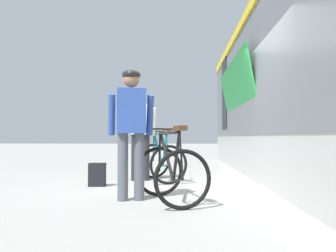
{
  "coord_description": "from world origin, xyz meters",
  "views": [
    {
      "loc": [
        -0.11,
        -5.69,
        0.85
      ],
      "look_at": [
        -0.36,
        0.79,
        1.05
      ],
      "focal_mm": 38.21,
      "sensor_mm": 36.0,
      "label": 1
    }
  ],
  "objects_px": {
    "cyclist_near_in_blue": "(131,122)",
    "backpack_on_platform": "(97,175)",
    "cyclist_far_in_white": "(140,127)",
    "bicycle_far_teal": "(161,160)",
    "water_bottle_near_the_bikes": "(189,174)",
    "bicycle_near_black": "(170,171)"
  },
  "relations": [
    {
      "from": "cyclist_far_in_white",
      "to": "bicycle_far_teal",
      "type": "relative_size",
      "value": 1.41
    },
    {
      "from": "backpack_on_platform",
      "to": "water_bottle_near_the_bikes",
      "type": "height_order",
      "value": "backpack_on_platform"
    },
    {
      "from": "cyclist_near_in_blue",
      "to": "backpack_on_platform",
      "type": "bearing_deg",
      "value": 119.94
    },
    {
      "from": "cyclist_far_in_white",
      "to": "bicycle_near_black",
      "type": "height_order",
      "value": "cyclist_far_in_white"
    },
    {
      "from": "bicycle_far_teal",
      "to": "backpack_on_platform",
      "type": "xyz_separation_m",
      "value": [
        -1.05,
        -0.74,
        -0.2
      ]
    },
    {
      "from": "bicycle_far_teal",
      "to": "water_bottle_near_the_bikes",
      "type": "distance_m",
      "value": 0.72
    },
    {
      "from": "cyclist_far_in_white",
      "to": "bicycle_near_black",
      "type": "bearing_deg",
      "value": -74.25
    },
    {
      "from": "backpack_on_platform",
      "to": "water_bottle_near_the_bikes",
      "type": "relative_size",
      "value": 2.11
    },
    {
      "from": "backpack_on_platform",
      "to": "cyclist_far_in_white",
      "type": "bearing_deg",
      "value": 50.4
    },
    {
      "from": "bicycle_near_black",
      "to": "water_bottle_near_the_bikes",
      "type": "distance_m",
      "value": 2.61
    },
    {
      "from": "bicycle_near_black",
      "to": "bicycle_far_teal",
      "type": "relative_size",
      "value": 1.0
    },
    {
      "from": "backpack_on_platform",
      "to": "water_bottle_near_the_bikes",
      "type": "distance_m",
      "value": 1.94
    },
    {
      "from": "bicycle_near_black",
      "to": "water_bottle_near_the_bikes",
      "type": "bearing_deg",
      "value": 83.58
    },
    {
      "from": "bicycle_near_black",
      "to": "backpack_on_platform",
      "type": "distance_m",
      "value": 1.99
    },
    {
      "from": "cyclist_near_in_blue",
      "to": "cyclist_far_in_white",
      "type": "distance_m",
      "value": 2.2
    },
    {
      "from": "bicycle_far_teal",
      "to": "cyclist_near_in_blue",
      "type": "bearing_deg",
      "value": -97.43
    },
    {
      "from": "bicycle_far_teal",
      "to": "water_bottle_near_the_bikes",
      "type": "xyz_separation_m",
      "value": [
        0.54,
        0.35,
        -0.31
      ]
    },
    {
      "from": "bicycle_near_black",
      "to": "bicycle_far_teal",
      "type": "xyz_separation_m",
      "value": [
        -0.25,
        2.23,
        0.0
      ]
    },
    {
      "from": "bicycle_near_black",
      "to": "backpack_on_platform",
      "type": "bearing_deg",
      "value": 131.37
    },
    {
      "from": "water_bottle_near_the_bikes",
      "to": "backpack_on_platform",
      "type": "bearing_deg",
      "value": -145.66
    },
    {
      "from": "bicycle_near_black",
      "to": "water_bottle_near_the_bikes",
      "type": "height_order",
      "value": "bicycle_near_black"
    },
    {
      "from": "cyclist_near_in_blue",
      "to": "backpack_on_platform",
      "type": "distance_m",
      "value": 1.78
    }
  ]
}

